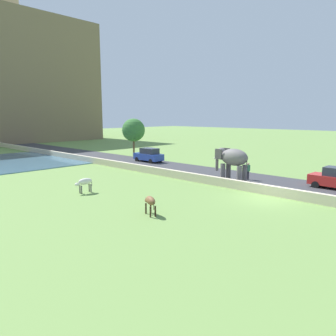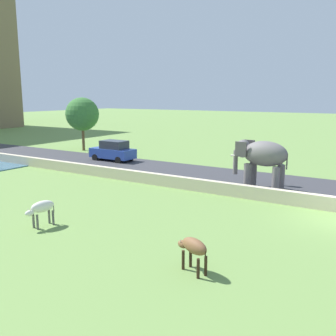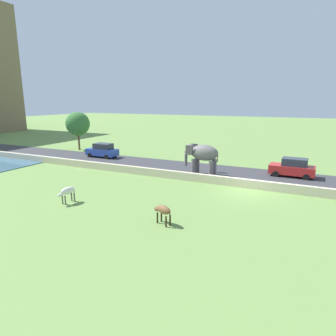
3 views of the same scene
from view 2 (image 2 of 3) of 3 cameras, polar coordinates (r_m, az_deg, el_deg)
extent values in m
cube|color=#38383D|center=(32.69, -11.12, 0.82)|extent=(7.00, 120.00, 0.06)
cube|color=beige|center=(28.59, -13.43, -0.02)|extent=(0.40, 110.00, 0.73)
ellipsoid|color=slate|center=(23.11, 14.39, 2.10)|extent=(1.56, 2.78, 1.50)
cylinder|color=slate|center=(23.31, 11.84, -1.31)|extent=(0.44, 0.44, 1.60)
cylinder|color=slate|center=(24.06, 12.66, -0.96)|extent=(0.44, 0.44, 1.60)
cylinder|color=slate|center=(22.68, 15.89, -1.83)|extent=(0.44, 0.44, 1.60)
cylinder|color=slate|center=(23.45, 16.60, -1.46)|extent=(0.44, 0.44, 1.60)
ellipsoid|color=slate|center=(23.62, 11.21, 2.88)|extent=(1.05, 0.96, 1.10)
cube|color=#504C4C|center=(23.02, 10.90, 2.78)|extent=(0.16, 0.71, 0.90)
cube|color=#504C4C|center=(24.11, 12.10, 3.10)|extent=(0.16, 0.71, 0.90)
cylinder|color=slate|center=(23.95, 10.11, 0.88)|extent=(0.28, 0.28, 1.50)
cone|color=silver|center=(23.66, 10.06, 1.86)|extent=(0.15, 0.56, 0.17)
cone|color=silver|center=(24.05, 10.52, 1.99)|extent=(0.15, 0.56, 0.17)
cylinder|color=#504C4C|center=(22.72, 17.45, 0.90)|extent=(0.08, 0.08, 0.90)
cylinder|color=#33333D|center=(24.76, 16.52, -1.70)|extent=(0.22, 0.22, 0.85)
cube|color=#388451|center=(24.63, 16.61, -0.10)|extent=(0.36, 0.22, 0.56)
sphere|color=tan|center=(24.56, 16.66, 0.79)|extent=(0.22, 0.22, 0.22)
cube|color=#2D4CA8|center=(33.22, -8.33, 2.24)|extent=(1.73, 4.01, 0.80)
cube|color=#2D333D|center=(32.99, -8.10, 3.50)|extent=(1.46, 2.21, 0.70)
cylinder|color=black|center=(33.56, -10.89, 1.55)|extent=(0.18, 0.60, 0.60)
cylinder|color=black|center=(34.73, -9.06, 1.92)|extent=(0.18, 0.60, 0.60)
cylinder|color=black|center=(31.84, -7.49, 1.16)|extent=(0.18, 0.60, 0.60)
cylinder|color=black|center=(33.08, -5.69, 1.56)|extent=(0.18, 0.60, 0.60)
ellipsoid|color=brown|center=(12.36, 4.00, -11.63)|extent=(0.83, 1.18, 0.50)
cylinder|color=#302014|center=(12.78, 2.30, -13.64)|extent=(0.10, 0.10, 0.65)
cylinder|color=#302014|center=(12.95, 3.41, -13.30)|extent=(0.10, 0.10, 0.65)
cylinder|color=#302014|center=(12.23, 4.56, -14.84)|extent=(0.10, 0.10, 0.65)
cylinder|color=#302014|center=(12.41, 5.69, -14.46)|extent=(0.10, 0.10, 0.65)
ellipsoid|color=brown|center=(12.87, 2.19, -11.38)|extent=(0.38, 0.46, 0.26)
cone|color=beige|center=(12.76, 1.87, -10.77)|extent=(0.04, 0.04, 0.12)
cone|color=beige|center=(12.86, 2.52, -10.59)|extent=(0.04, 0.04, 0.12)
cylinder|color=#302014|center=(12.06, 5.64, -13.29)|extent=(0.04, 0.04, 0.45)
ellipsoid|color=silver|center=(17.34, -18.34, -5.51)|extent=(1.15, 0.58, 0.50)
cylinder|color=#595753|center=(17.19, -19.04, -7.70)|extent=(0.10, 0.10, 0.65)
cylinder|color=#595753|center=(17.44, -19.57, -7.46)|extent=(0.10, 0.10, 0.65)
cylinder|color=#595753|center=(17.57, -16.89, -7.16)|extent=(0.10, 0.10, 0.65)
cylinder|color=#595753|center=(17.82, -17.44, -6.94)|extent=(0.10, 0.10, 0.65)
ellipsoid|color=silver|center=(17.07, -20.11, -6.40)|extent=(0.43, 0.29, 0.26)
cone|color=beige|center=(16.95, -19.99, -5.92)|extent=(0.04, 0.04, 0.12)
cone|color=beige|center=(17.10, -20.30, -5.79)|extent=(0.04, 0.04, 0.12)
cylinder|color=#595753|center=(17.67, -16.81, -5.79)|extent=(0.04, 0.04, 0.45)
cylinder|color=brown|center=(40.16, -12.62, 4.40)|extent=(0.28, 0.28, 2.56)
sphere|color=#387033|center=(39.96, -12.76, 7.91)|extent=(3.38, 3.38, 3.38)
camera|label=1|loc=(8.39, 139.37, -6.39)|focal=34.09mm
camera|label=3|loc=(4.70, -171.40, 6.79)|focal=31.40mm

